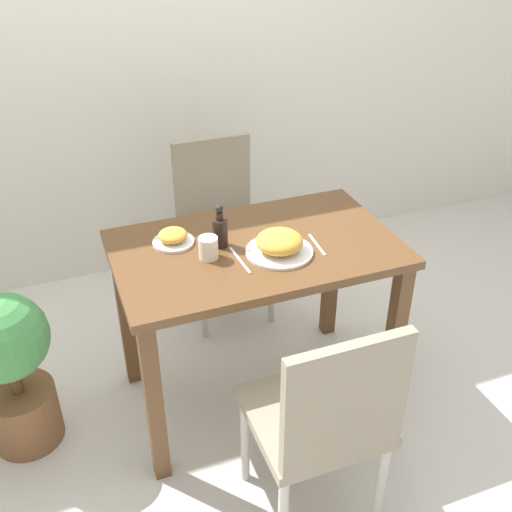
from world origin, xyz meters
The scene contains 12 objects.
ground_plane centered at (0.00, 0.00, 0.00)m, with size 16.00×16.00×0.00m, color beige.
wall_back centered at (0.00, 1.28, 1.30)m, with size 8.00×0.05×2.60m.
dining_table centered at (0.00, 0.00, 0.64)m, with size 1.10×0.67×0.77m.
chair_near centered at (-0.02, -0.68, 0.51)m, with size 0.42×0.42×0.91m.
chair_far centered at (0.08, 0.72, 0.51)m, with size 0.42×0.42×0.91m.
food_plate centered at (0.06, -0.09, 0.81)m, with size 0.26×0.26×0.09m.
side_plate centered at (-0.30, 0.13, 0.80)m, with size 0.16×0.16×0.06m.
drink_cup centered at (-0.20, -0.02, 0.82)m, with size 0.07×0.07×0.09m.
sauce_bottle centered at (-0.13, 0.05, 0.84)m, with size 0.06×0.06×0.17m.
fork_utensil centered at (-0.10, -0.09, 0.78)m, with size 0.02×0.19×0.00m.
spoon_utensil centered at (0.22, -0.09, 0.78)m, with size 0.02×0.16×0.00m.
potted_plant_left centered at (-0.97, 0.09, 0.39)m, with size 0.34×0.34×0.70m.
Camera 1 is at (-0.71, -1.86, 1.95)m, focal length 42.00 mm.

